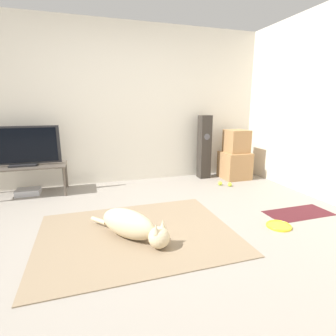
{
  "coord_description": "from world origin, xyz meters",
  "views": [
    {
      "loc": [
        -0.46,
        -2.32,
        1.27
      ],
      "look_at": [
        0.58,
        0.95,
        0.45
      ],
      "focal_mm": 28.0,
      "sensor_mm": 36.0,
      "label": 1
    }
  ],
  "objects_px": {
    "frisbee": "(279,226)",
    "tv_stand": "(24,169)",
    "floor_speaker": "(204,147)",
    "tennis_ball_near_speaker": "(220,183)",
    "dog": "(133,226)",
    "cardboard_box_lower": "(235,165)",
    "cardboard_box_upper": "(237,141)",
    "tv": "(21,147)",
    "tennis_ball_by_boxes": "(230,184)",
    "game_console": "(28,192)"
  },
  "relations": [
    {
      "from": "frisbee",
      "to": "tv_stand",
      "type": "height_order",
      "value": "tv_stand"
    },
    {
      "from": "floor_speaker",
      "to": "tennis_ball_near_speaker",
      "type": "relative_size",
      "value": 16.77
    },
    {
      "from": "dog",
      "to": "cardboard_box_lower",
      "type": "bearing_deg",
      "value": 37.9
    },
    {
      "from": "dog",
      "to": "tennis_ball_near_speaker",
      "type": "relative_size",
      "value": 12.31
    },
    {
      "from": "cardboard_box_upper",
      "to": "floor_speaker",
      "type": "bearing_deg",
      "value": 158.97
    },
    {
      "from": "cardboard_box_lower",
      "to": "floor_speaker",
      "type": "distance_m",
      "value": 0.63
    },
    {
      "from": "tv",
      "to": "frisbee",
      "type": "bearing_deg",
      "value": -35.43
    },
    {
      "from": "cardboard_box_lower",
      "to": "floor_speaker",
      "type": "xyz_separation_m",
      "value": [
        -0.5,
        0.21,
        0.32
      ]
    },
    {
      "from": "frisbee",
      "to": "dog",
      "type": "bearing_deg",
      "value": 172.42
    },
    {
      "from": "cardboard_box_lower",
      "to": "tv",
      "type": "xyz_separation_m",
      "value": [
        -3.36,
        0.12,
        0.48
      ]
    },
    {
      "from": "dog",
      "to": "floor_speaker",
      "type": "relative_size",
      "value": 0.73
    },
    {
      "from": "tennis_ball_by_boxes",
      "to": "tennis_ball_near_speaker",
      "type": "bearing_deg",
      "value": 138.55
    },
    {
      "from": "dog",
      "to": "tv_stand",
      "type": "height_order",
      "value": "tv_stand"
    },
    {
      "from": "cardboard_box_lower",
      "to": "tv",
      "type": "height_order",
      "value": "tv"
    },
    {
      "from": "cardboard_box_upper",
      "to": "game_console",
      "type": "xyz_separation_m",
      "value": [
        -3.37,
        0.11,
        -0.62
      ]
    },
    {
      "from": "tennis_ball_by_boxes",
      "to": "tennis_ball_near_speaker",
      "type": "distance_m",
      "value": 0.16
    },
    {
      "from": "cardboard_box_lower",
      "to": "tv_stand",
      "type": "bearing_deg",
      "value": 178.06
    },
    {
      "from": "cardboard_box_lower",
      "to": "tv_stand",
      "type": "height_order",
      "value": "cardboard_box_lower"
    },
    {
      "from": "tennis_ball_by_boxes",
      "to": "game_console",
      "type": "distance_m",
      "value": 3.07
    },
    {
      "from": "tv_stand",
      "to": "tv",
      "type": "height_order",
      "value": "tv"
    },
    {
      "from": "cardboard_box_upper",
      "to": "tv_stand",
      "type": "bearing_deg",
      "value": 178.24
    },
    {
      "from": "tv",
      "to": "game_console",
      "type": "distance_m",
      "value": 0.67
    },
    {
      "from": "dog",
      "to": "cardboard_box_lower",
      "type": "xyz_separation_m",
      "value": [
        2.13,
        1.66,
        0.09
      ]
    },
    {
      "from": "tv_stand",
      "to": "frisbee",
      "type": "bearing_deg",
      "value": -35.39
    },
    {
      "from": "tv_stand",
      "to": "tennis_ball_near_speaker",
      "type": "height_order",
      "value": "tv_stand"
    },
    {
      "from": "dog",
      "to": "tv_stand",
      "type": "bearing_deg",
      "value": 124.96
    },
    {
      "from": "floor_speaker",
      "to": "tv_stand",
      "type": "bearing_deg",
      "value": -178.07
    },
    {
      "from": "cardboard_box_upper",
      "to": "tennis_ball_by_boxes",
      "type": "bearing_deg",
      "value": -128.86
    },
    {
      "from": "cardboard_box_lower",
      "to": "tennis_ball_by_boxes",
      "type": "bearing_deg",
      "value": -128.12
    },
    {
      "from": "tv",
      "to": "dog",
      "type": "bearing_deg",
      "value": -55.09
    },
    {
      "from": "tv_stand",
      "to": "game_console",
      "type": "distance_m",
      "value": 0.35
    },
    {
      "from": "floor_speaker",
      "to": "dog",
      "type": "bearing_deg",
      "value": -131.03
    },
    {
      "from": "cardboard_box_upper",
      "to": "tv_stand",
      "type": "xyz_separation_m",
      "value": [
        -3.38,
        0.1,
        -0.27
      ]
    },
    {
      "from": "floor_speaker",
      "to": "frisbee",
      "type": "bearing_deg",
      "value": -92.23
    },
    {
      "from": "cardboard_box_upper",
      "to": "tennis_ball_near_speaker",
      "type": "xyz_separation_m",
      "value": [
        -0.47,
        -0.33,
        -0.63
      ]
    },
    {
      "from": "cardboard_box_lower",
      "to": "tennis_ball_by_boxes",
      "type": "distance_m",
      "value": 0.58
    },
    {
      "from": "game_console",
      "to": "tennis_ball_near_speaker",
      "type": "bearing_deg",
      "value": -8.71
    },
    {
      "from": "dog",
      "to": "tv_stand",
      "type": "distance_m",
      "value": 2.17
    },
    {
      "from": "cardboard_box_upper",
      "to": "tennis_ball_by_boxes",
      "type": "xyz_separation_m",
      "value": [
        -0.35,
        -0.44,
        -0.63
      ]
    },
    {
      "from": "floor_speaker",
      "to": "tv_stand",
      "type": "height_order",
      "value": "floor_speaker"
    },
    {
      "from": "cardboard_box_lower",
      "to": "dog",
      "type": "bearing_deg",
      "value": -142.1
    },
    {
      "from": "dog",
      "to": "floor_speaker",
      "type": "xyz_separation_m",
      "value": [
        1.62,
        1.87,
        0.41
      ]
    },
    {
      "from": "frisbee",
      "to": "cardboard_box_upper",
      "type": "relative_size",
      "value": 0.67
    },
    {
      "from": "game_console",
      "to": "tv_stand",
      "type": "bearing_deg",
      "value": -140.61
    },
    {
      "from": "frisbee",
      "to": "tennis_ball_near_speaker",
      "type": "height_order",
      "value": "tennis_ball_near_speaker"
    },
    {
      "from": "frisbee",
      "to": "cardboard_box_lower",
      "type": "height_order",
      "value": "cardboard_box_lower"
    },
    {
      "from": "tv",
      "to": "cardboard_box_upper",
      "type": "bearing_deg",
      "value": -1.8
    },
    {
      "from": "dog",
      "to": "tennis_ball_near_speaker",
      "type": "distance_m",
      "value": 2.14
    },
    {
      "from": "tv",
      "to": "game_console",
      "type": "height_order",
      "value": "tv"
    },
    {
      "from": "tennis_ball_by_boxes",
      "to": "game_console",
      "type": "height_order",
      "value": "game_console"
    }
  ]
}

